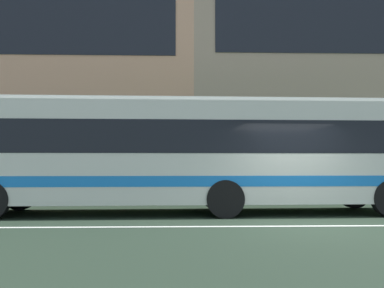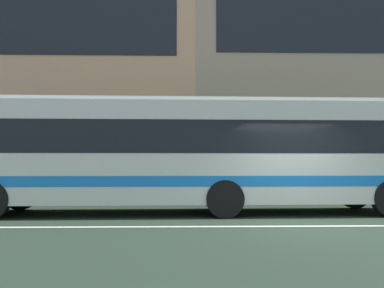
{
  "view_description": "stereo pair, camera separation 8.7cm",
  "coord_description": "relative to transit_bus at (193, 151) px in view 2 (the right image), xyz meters",
  "views": [
    {
      "loc": [
        -3.05,
        -9.78,
        1.44
      ],
      "look_at": [
        -2.64,
        2.78,
        2.0
      ],
      "focal_mm": 40.21,
      "sensor_mm": 36.0,
      "label": 1
    },
    {
      "loc": [
        -2.96,
        -9.78,
        1.44
      ],
      "look_at": [
        -2.64,
        2.78,
        2.0
      ],
      "focal_mm": 40.21,
      "sensor_mm": 36.0,
      "label": 2
    }
  ],
  "objects": [
    {
      "name": "ground_plane",
      "position": [
        2.62,
        -2.6,
        -1.78
      ],
      "size": [
        160.0,
        160.0,
        0.0
      ],
      "primitive_type": "plane",
      "color": "#223023"
    },
    {
      "name": "hedge_row_far",
      "position": [
        5.11,
        3.98,
        -1.25
      ],
      "size": [
        20.55,
        1.1,
        1.05
      ],
      "primitive_type": "cube",
      "color": "#28601B",
      "rests_on": "ground_plane"
    },
    {
      "name": "lane_centre_line",
      "position": [
        2.62,
        -2.6,
        -1.77
      ],
      "size": [
        60.0,
        0.16,
        0.01
      ],
      "primitive_type": "cube",
      "color": "silver",
      "rests_on": "ground_plane"
    },
    {
      "name": "apartment_block_left",
      "position": [
        -10.29,
        12.29,
        4.87
      ],
      "size": [
        21.19,
        10.23,
        13.3
      ],
      "color": "tan",
      "rests_on": "ground_plane"
    },
    {
      "name": "transit_bus",
      "position": [
        0.0,
        0.0,
        0.0
      ],
      "size": [
        12.55,
        2.83,
        3.22
      ],
      "color": "beige",
      "rests_on": "ground_plane"
    }
  ]
}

